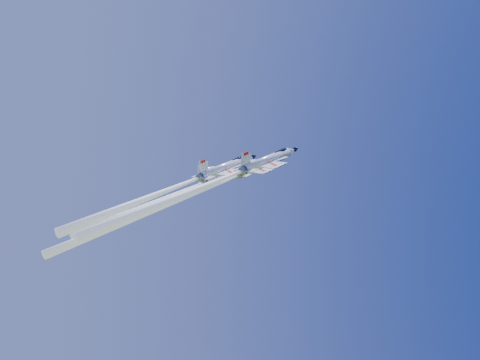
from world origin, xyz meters
name	(u,v)px	position (x,y,z in m)	size (l,w,h in m)	color
jet_lead	(189,195)	(-12.12, -0.27, 98.41)	(44.25, 20.05, 42.99)	silver
jet_left	(177,194)	(-13.40, 4.92, 99.55)	(35.54, 16.13, 30.81)	silver
jet_right	(211,183)	(-10.88, -10.37, 99.38)	(40.72, 18.49, 35.16)	silver
jet_slot	(176,187)	(-16.67, -4.99, 99.13)	(36.46, 16.56, 30.97)	silver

